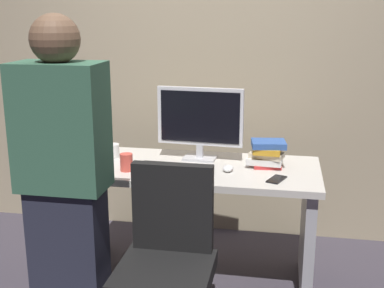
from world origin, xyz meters
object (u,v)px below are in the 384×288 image
at_px(desk, 193,200).
at_px(cell_phone, 277,179).
at_px(keyboard, 176,167).
at_px(book_stack, 267,154).
at_px(person_at_desk, 65,190).
at_px(monitor, 200,120).
at_px(cup_by_monitor, 113,151).
at_px(cup_near_keyboard, 126,162).
at_px(office_chair, 167,275).
at_px(mouse, 228,168).

relative_size(desk, cell_phone, 10.48).
relative_size(keyboard, book_stack, 1.80).
height_order(person_at_desk, monitor, person_at_desk).
distance_m(monitor, cup_by_monitor, 0.59).
height_order(desk, person_at_desk, person_at_desk).
xyz_separation_m(keyboard, book_stack, (0.53, 0.13, 0.07)).
height_order(monitor, cup_near_keyboard, monitor).
bearing_deg(cell_phone, keyboard, -168.28).
relative_size(monitor, book_stack, 2.27).
relative_size(keyboard, cell_phone, 2.99).
bearing_deg(office_chair, cell_phone, 50.18).
distance_m(mouse, cup_near_keyboard, 0.60).
distance_m(keyboard, mouse, 0.31).
xyz_separation_m(person_at_desk, cup_near_keyboard, (0.09, 0.64, -0.05)).
xyz_separation_m(monitor, book_stack, (0.42, -0.08, -0.17)).
xyz_separation_m(person_at_desk, book_stack, (0.90, 0.86, -0.02)).
xyz_separation_m(desk, office_chair, (0.01, -0.76, -0.09)).
bearing_deg(desk, cup_near_keyboard, -156.02).
xyz_separation_m(cup_by_monitor, book_stack, (0.97, -0.03, 0.04)).
relative_size(desk, cup_by_monitor, 17.40).
xyz_separation_m(office_chair, cell_phone, (0.49, 0.59, 0.31)).
height_order(book_stack, cell_phone, book_stack).
height_order(desk, monitor, monitor).
distance_m(book_stack, cell_phone, 0.25).
distance_m(person_at_desk, cup_near_keyboard, 0.65).
xyz_separation_m(person_at_desk, mouse, (0.68, 0.74, -0.09)).
height_order(cup_by_monitor, book_stack, book_stack).
bearing_deg(person_at_desk, book_stack, 43.71).
relative_size(desk, monitor, 2.79).
relative_size(book_stack, cell_phone, 1.66).
bearing_deg(book_stack, cell_phone, -74.11).
bearing_deg(desk, monitor, 83.88).
relative_size(office_chair, cell_phone, 6.53).
bearing_deg(keyboard, cup_near_keyboard, -160.21).
xyz_separation_m(desk, cell_phone, (0.50, -0.18, 0.23)).
bearing_deg(keyboard, cell_phone, -7.69).
distance_m(office_chair, keyboard, 0.77).
distance_m(monitor, cell_phone, 0.63).
relative_size(desk, office_chair, 1.60).
height_order(cup_near_keyboard, book_stack, book_stack).
bearing_deg(office_chair, cup_by_monitor, 122.69).
bearing_deg(mouse, office_chair, -106.40).
bearing_deg(cell_phone, office_chair, -108.48).
distance_m(desk, book_stack, 0.53).
height_order(person_at_desk, cup_by_monitor, person_at_desk).
height_order(mouse, book_stack, book_stack).
xyz_separation_m(keyboard, cup_by_monitor, (-0.45, 0.17, 0.03)).
bearing_deg(cup_by_monitor, book_stack, -2.05).
distance_m(desk, mouse, 0.33).
relative_size(monitor, keyboard, 1.26).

